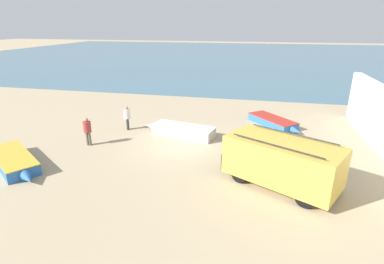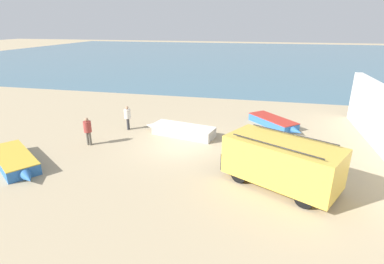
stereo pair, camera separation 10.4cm
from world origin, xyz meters
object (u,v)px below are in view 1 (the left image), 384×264
object	(u,v)px
fishing_rowboat_2	(274,122)
fisherman_0	(87,129)
fisherman_1	(127,116)
parked_van	(281,161)
fishing_rowboat_0	(180,130)
fishing_rowboat_1	(14,161)

from	to	relation	value
fishing_rowboat_2	fisherman_0	world-z (taller)	fisherman_0
fisherman_1	fisherman_0	bearing A→B (deg)	58.55
fisherman_0	parked_van	bearing A→B (deg)	-97.20
parked_van	fisherman_0	distance (m)	10.87
fishing_rowboat_0	fisherman_0	world-z (taller)	fisherman_0
parked_van	fishing_rowboat_2	bearing A→B (deg)	-61.67
fishing_rowboat_1	fisherman_1	world-z (taller)	fisherman_1
fishing_rowboat_0	fisherman_0	distance (m)	5.57
fishing_rowboat_1	fisherman_1	xyz separation A→B (m)	(3.23, 6.33, 0.67)
fishing_rowboat_0	fisherman_1	world-z (taller)	fisherman_1
fisherman_0	fisherman_1	world-z (taller)	fisherman_0
fishing_rowboat_2	fisherman_1	size ratio (longest dim) A/B	2.43
fishing_rowboat_1	fisherman_1	bearing A→B (deg)	98.20
parked_van	fisherman_1	size ratio (longest dim) A/B	3.31
fishing_rowboat_0	fisherman_1	distance (m)	3.78
parked_van	fishing_rowboat_1	distance (m)	12.85
fishing_rowboat_1	fisherman_1	distance (m)	7.14
fisherman_0	fishing_rowboat_1	bearing A→B (deg)	151.81
fishing_rowboat_2	fisherman_0	size ratio (longest dim) A/B	2.33
fishing_rowboat_2	fisherman_0	bearing A→B (deg)	-102.18
fishing_rowboat_0	fisherman_0	bearing A→B (deg)	41.77
fishing_rowboat_0	fisherman_1	size ratio (longest dim) A/B	3.06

